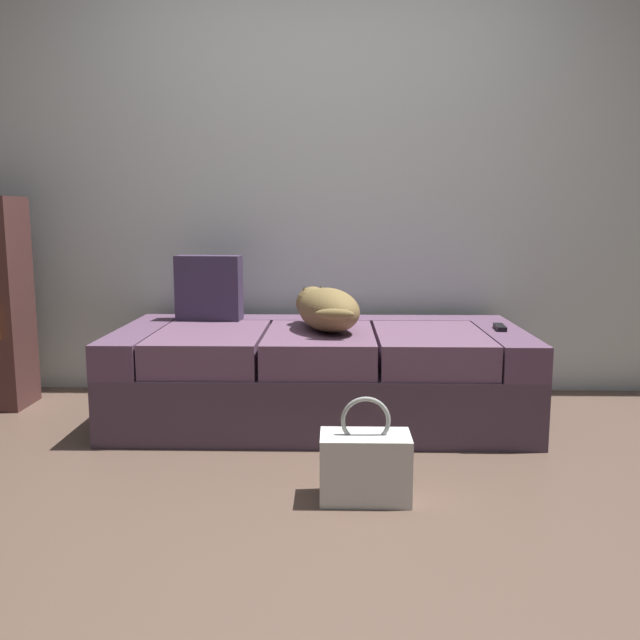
{
  "coord_description": "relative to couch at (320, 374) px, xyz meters",
  "views": [
    {
      "loc": [
        0.07,
        -2.11,
        1.0
      ],
      "look_at": [
        0.0,
        1.05,
        0.51
      ],
      "focal_mm": 37.48,
      "sensor_mm": 36.0,
      "label": 1
    }
  ],
  "objects": [
    {
      "name": "ground_plane",
      "position": [
        0.0,
        -1.1,
        -0.23
      ],
      "size": [
        10.0,
        10.0,
        0.0
      ],
      "primitive_type": "plane",
      "color": "brown"
    },
    {
      "name": "throw_pillow",
      "position": [
        -0.59,
        0.26,
        0.4
      ],
      "size": [
        0.35,
        0.15,
        0.34
      ],
      "primitive_type": "cube",
      "rotation": [
        0.0,
        0.0,
        -0.09
      ],
      "color": "#3C2F49",
      "rests_on": "couch"
    },
    {
      "name": "dog_tan",
      "position": [
        0.03,
        -0.05,
        0.34
      ],
      "size": [
        0.41,
        0.59,
        0.21
      ],
      "color": "olive",
      "rests_on": "couch"
    },
    {
      "name": "back_wall",
      "position": [
        0.0,
        0.63,
        1.17
      ],
      "size": [
        6.4,
        0.1,
        2.8
      ],
      "primitive_type": "cube",
      "color": "silver",
      "rests_on": "ground"
    },
    {
      "name": "couch",
      "position": [
        0.0,
        0.0,
        0.0
      ],
      "size": [
        1.97,
        0.93,
        0.46
      ],
      "color": "#4A3948",
      "rests_on": "ground"
    },
    {
      "name": "tv_remote",
      "position": [
        0.87,
        -0.01,
        0.24
      ],
      "size": [
        0.06,
        0.15,
        0.02
      ],
      "primitive_type": "cube",
      "rotation": [
        0.0,
        0.0,
        -0.08
      ],
      "color": "black",
      "rests_on": "couch"
    },
    {
      "name": "handbag",
      "position": [
        0.18,
        -0.95,
        -0.1
      ],
      "size": [
        0.32,
        0.18,
        0.38
      ],
      "color": "silver",
      "rests_on": "ground"
    }
  ]
}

